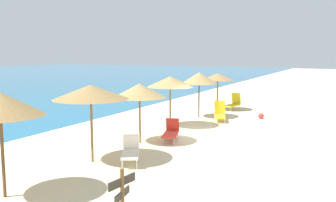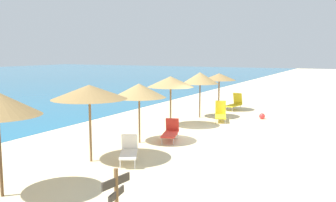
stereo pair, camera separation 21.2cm
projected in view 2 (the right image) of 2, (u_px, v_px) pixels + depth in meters
name	position (u px, v px, depth m)	size (l,w,h in m)	color
ground_plane	(202.00, 135.00, 17.98)	(160.00, 160.00, 0.00)	beige
beach_umbrella_1	(89.00, 92.00, 13.26)	(2.69, 2.69, 2.78)	brown
beach_umbrella_2	(139.00, 91.00, 16.08)	(2.32, 2.32, 2.59)	brown
beach_umbrella_3	(171.00, 82.00, 19.64)	(2.45, 2.45, 2.67)	brown
beach_umbrella_4	(200.00, 78.00, 22.43)	(2.20, 2.20, 2.74)	brown
beach_umbrella_5	(219.00, 77.00, 25.28)	(2.24, 2.24, 2.52)	brown
lounge_chair_0	(129.00, 151.00, 13.28)	(1.43, 1.14, 0.97)	white
lounge_chair_1	(171.00, 132.00, 16.76)	(1.58, 1.01, 0.93)	red
lounge_chair_2	(221.00, 114.00, 21.52)	(1.58, 1.06, 1.13)	yellow
lounge_chair_3	(235.00, 103.00, 25.63)	(1.60, 0.89, 1.14)	yellow
wooden_signpost	(116.00, 197.00, 7.81)	(0.84, 0.16, 1.53)	brown
beach_ball	(262.00, 116.00, 22.17)	(0.34, 0.34, 0.34)	red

